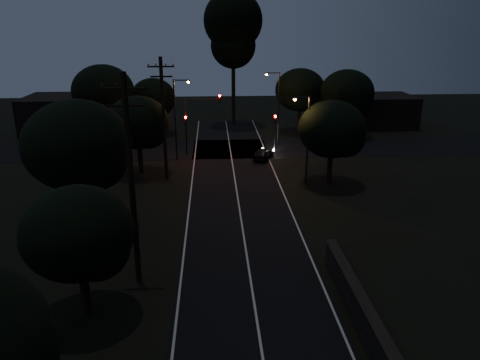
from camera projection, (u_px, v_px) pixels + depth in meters
road_surface at (235, 181)px, 40.79m from camera, size 60.00×70.00×0.03m
utility_pole_mid at (131, 179)px, 23.36m from camera, size 2.20×0.30×11.00m
utility_pole_far at (164, 118)px, 39.51m from camera, size 2.20×0.30×10.50m
tree_left_b at (82, 236)px, 20.85m from camera, size 5.02×5.02×6.38m
tree_left_c at (81, 148)px, 29.65m from camera, size 6.85×6.85×8.65m
tree_left_d at (140, 124)px, 41.46m from camera, size 5.55×5.55×7.04m
tree_far_nw at (155, 98)px, 56.61m from camera, size 5.35×5.35×6.78m
tree_far_w at (105, 92)px, 52.10m from camera, size 6.86×6.86×8.75m
tree_far_ne at (302, 91)px, 57.41m from camera, size 6.19×6.19×7.83m
tree_far_e at (349, 94)px, 54.83m from camera, size 6.27×6.27×7.96m
tree_right_a at (335, 131)px, 38.60m from camera, size 5.62×5.62×7.14m
tall_pine at (233, 29)px, 59.45m from camera, size 7.50×7.50×17.06m
building_left at (68, 114)px, 58.67m from camera, size 10.00×8.00×4.40m
building_right at (377, 110)px, 61.96m from camera, size 9.00×7.00×4.00m
signal_left at (186, 128)px, 47.99m from camera, size 0.28×0.35×4.10m
signal_right at (275, 127)px, 48.52m from camera, size 0.28×0.35×4.10m
signal_mast at (202, 113)px, 47.61m from camera, size 3.70×0.35×6.25m
streetlight_a at (177, 114)px, 45.49m from camera, size 1.66×0.26×8.00m
streetlight_b at (277, 103)px, 51.77m from camera, size 1.66×0.26×8.00m
streetlight_c at (306, 134)px, 38.66m from camera, size 1.46×0.26×7.50m
car at (263, 154)px, 47.03m from camera, size 2.65×3.74×1.18m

